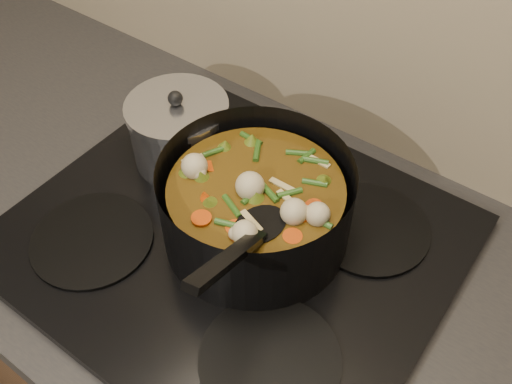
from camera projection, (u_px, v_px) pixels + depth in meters
The scene contains 4 objects.
counter at pixel (239, 374), 1.20m from camera, with size 2.64×0.64×0.91m.
stovetop at pixel (232, 238), 0.85m from camera, with size 0.62×0.54×0.03m.
stockpot at pixel (256, 207), 0.80m from camera, with size 0.28×0.36×0.20m.
saucepan at pixel (180, 131), 0.92m from camera, with size 0.16×0.16×0.13m.
Camera 1 is at (0.34, 1.53, 1.60)m, focal length 40.00 mm.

